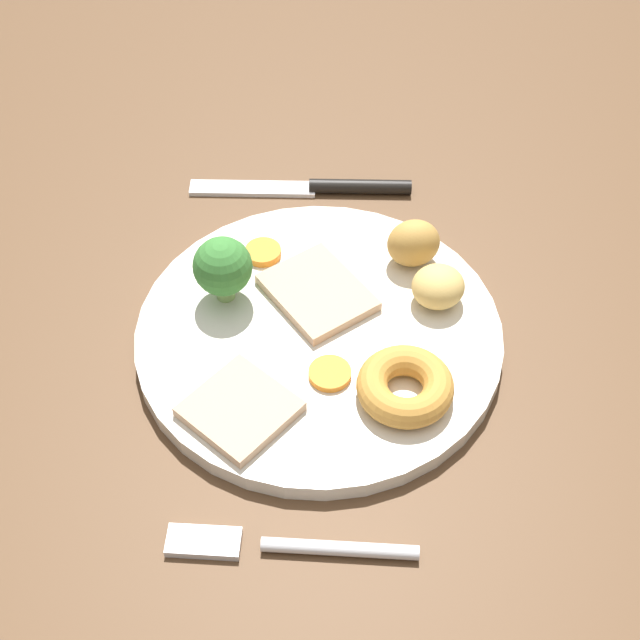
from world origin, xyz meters
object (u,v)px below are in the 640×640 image
object	(u,v)px
carrot_coin_front	(330,374)
knife	(320,187)
dinner_plate	(320,336)
carrot_coin_back	(263,252)
fork	(283,546)
meat_slice_under	(240,409)
roast_potato_right	(414,243)
meat_slice_main	(323,292)
yorkshire_pudding	(405,386)
broccoli_floret	(223,267)
roast_potato_left	(438,287)

from	to	relation	value
carrot_coin_front	knife	bearing A→B (deg)	-0.14
dinner_plate	carrot_coin_back	size ratio (longest dim) A/B	9.49
dinner_plate	fork	bearing A→B (deg)	170.39
meat_slice_under	carrot_coin_front	size ratio (longest dim) A/B	2.13
fork	carrot_coin_front	bearing A→B (deg)	-99.75
roast_potato_right	meat_slice_main	bearing A→B (deg)	116.40
yorkshire_pudding	knife	world-z (taller)	yorkshire_pudding
meat_slice_under	fork	size ratio (longest dim) A/B	0.41
meat_slice_under	knife	size ratio (longest dim) A/B	0.34
broccoli_floret	knife	distance (cm)	15.45
roast_potato_left	knife	distance (cm)	16.22
carrot_coin_front	fork	distance (cm)	12.54
meat_slice_under	yorkshire_pudding	bearing A→B (deg)	-84.70
carrot_coin_back	yorkshire_pudding	bearing A→B (deg)	-145.13
fork	broccoli_floret	bearing A→B (deg)	-72.92
meat_slice_under	carrot_coin_back	world-z (taller)	meat_slice_under
carrot_coin_front	broccoli_floret	world-z (taller)	broccoli_floret
roast_potato_right	knife	bearing A→B (deg)	33.93
knife	meat_slice_main	bearing A→B (deg)	92.08
meat_slice_under	broccoli_floret	size ratio (longest dim) A/B	1.19
meat_slice_main	yorkshire_pudding	size ratio (longest dim) A/B	1.17
dinner_plate	roast_potato_left	bearing A→B (deg)	-73.69
broccoli_floret	carrot_coin_front	bearing A→B (deg)	-136.15
yorkshire_pudding	carrot_coin_front	xyz separation A→B (cm)	(1.85, 4.89, -0.80)
meat_slice_under	roast_potato_left	xyz separation A→B (cm)	(9.56, -14.07, 1.05)
yorkshire_pudding	carrot_coin_back	bearing A→B (deg)	34.87
meat_slice_main	dinner_plate	bearing A→B (deg)	174.03
dinner_plate	roast_potato_right	distance (cm)	10.09
roast_potato_left	fork	world-z (taller)	roast_potato_left
roast_potato_left	carrot_coin_front	bearing A→B (deg)	129.77
meat_slice_under	knife	world-z (taller)	meat_slice_under
roast_potato_right	carrot_coin_back	xyz separation A→B (cm)	(1.00, 11.26, -1.56)
meat_slice_under	broccoli_floret	bearing A→B (deg)	7.04
yorkshire_pudding	carrot_coin_back	world-z (taller)	yorkshire_pudding
meat_slice_main	fork	size ratio (longest dim) A/B	0.50
roast_potato_left	meat_slice_main	bearing A→B (deg)	85.18
meat_slice_main	meat_slice_under	xyz separation A→B (cm)	(-10.26, 5.82, 0.00)
meat_slice_under	fork	bearing A→B (deg)	-163.38
roast_potato_right	carrot_coin_back	distance (cm)	11.42
roast_potato_left	broccoli_floret	xyz separation A→B (cm)	(0.91, 15.36, 1.58)
meat_slice_under	roast_potato_left	bearing A→B (deg)	-55.79
meat_slice_main	meat_slice_under	size ratio (longest dim) A/B	1.22
dinner_plate	meat_slice_main	xyz separation A→B (cm)	(3.21, -0.34, 1.10)
broccoli_floret	fork	xyz separation A→B (cm)	(-19.65, -4.03, -4.04)
meat_slice_under	fork	world-z (taller)	meat_slice_under
meat_slice_main	fork	distance (cm)	19.73
carrot_coin_front	fork	size ratio (longest dim) A/B	0.19
roast_potato_left	broccoli_floret	size ratio (longest dim) A/B	0.74
dinner_plate	meat_slice_main	world-z (taller)	meat_slice_main
meat_slice_under	carrot_coin_back	xyz separation A→B (cm)	(14.65, -1.40, -0.10)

